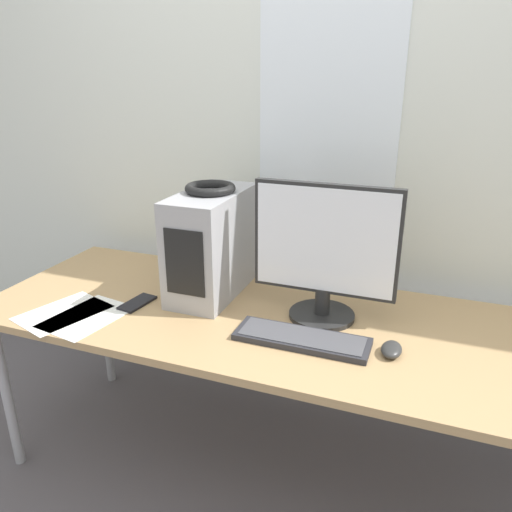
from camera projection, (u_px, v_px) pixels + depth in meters
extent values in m
cube|color=silver|center=(323.00, 116.00, 1.99)|extent=(8.00, 0.06, 2.70)
cube|color=white|center=(331.00, 54.00, 1.87)|extent=(0.56, 0.01, 1.16)
cube|color=tan|center=(279.00, 321.00, 1.77)|extent=(2.19, 0.78, 0.03)
cylinder|color=#99999E|center=(7.00, 393.00, 1.95)|extent=(0.04, 0.04, 0.68)
cylinder|color=#99999E|center=(105.00, 322.00, 2.50)|extent=(0.04, 0.04, 0.68)
cube|color=#9E9EA3|center=(212.00, 243.00, 1.90)|extent=(0.21, 0.44, 0.40)
cube|color=black|center=(184.00, 263.00, 1.71)|extent=(0.15, 0.00, 0.24)
torus|color=black|center=(210.00, 188.00, 1.83)|extent=(0.19, 0.19, 0.03)
cylinder|color=black|center=(322.00, 315.00, 1.76)|extent=(0.23, 0.23, 0.02)
cylinder|color=black|center=(322.00, 301.00, 1.74)|extent=(0.05, 0.05, 0.10)
cube|color=black|center=(326.00, 240.00, 1.66)|extent=(0.49, 0.03, 0.38)
cube|color=white|center=(324.00, 241.00, 1.65)|extent=(0.47, 0.00, 0.36)
cube|color=#28282D|center=(302.00, 339.00, 1.60)|extent=(0.43, 0.14, 0.02)
cube|color=#47474C|center=(302.00, 336.00, 1.60)|extent=(0.40, 0.12, 0.00)
ellipsoid|color=#2D2D2D|center=(392.00, 349.00, 1.53)|extent=(0.06, 0.10, 0.03)
cube|color=black|center=(137.00, 303.00, 1.86)|extent=(0.09, 0.16, 0.01)
cube|color=white|center=(87.00, 317.00, 1.76)|extent=(0.26, 0.33, 0.00)
cube|color=white|center=(63.00, 313.00, 1.79)|extent=(0.29, 0.35, 0.00)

